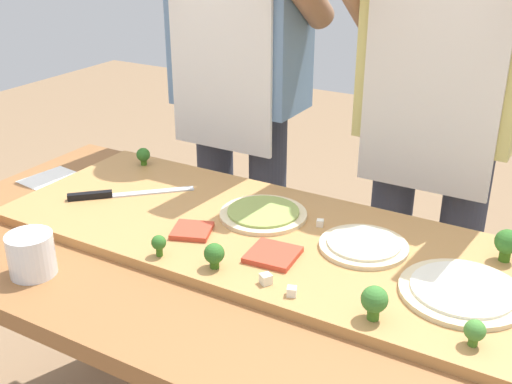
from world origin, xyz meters
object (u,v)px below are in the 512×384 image
object	(u,v)px
pizza_slice_far_left	(192,231)
cheese_crumble_d	(292,291)
pizza_whole_white_garlic	(462,291)
pizza_whole_pesto_green	(263,214)
flour_cup	(32,257)
pizza_slice_near_left	(273,255)
broccoli_floret_front_mid	(143,155)
pizza_whole_cheese_artichoke	(364,245)
cook_right	(439,102)
cheese_crumble_c	(320,223)
prep_table	(232,299)
chefs_knife	(114,194)
cook_left	(238,74)
recipe_note	(51,178)
broccoli_floret_center_right	(475,331)
broccoli_floret_center_left	(507,243)
broccoli_floret_front_left	(214,254)
broccoli_floret_back_left	(159,243)
cheese_crumble_a	(266,279)
broccoli_floret_back_right	(374,300)

from	to	relation	value
pizza_slice_far_left	cheese_crumble_d	xyz separation A→B (m)	(0.31, -0.11, 0.00)
pizza_whole_white_garlic	pizza_whole_pesto_green	size ratio (longest dim) A/B	1.14
flour_cup	pizza_slice_near_left	bearing A→B (deg)	33.29
pizza_whole_white_garlic	broccoli_floret_front_mid	world-z (taller)	broccoli_floret_front_mid
pizza_whole_cheese_artichoke	cook_right	bearing A→B (deg)	88.61
broccoli_floret_front_mid	cheese_crumble_c	size ratio (longest dim) A/B	3.20
prep_table	chefs_knife	size ratio (longest dim) A/B	6.37
pizza_slice_near_left	cook_left	distance (m)	0.77
recipe_note	cook_left	world-z (taller)	cook_left
pizza_whole_pesto_green	broccoli_floret_center_right	distance (m)	0.60
broccoli_floret_center_left	broccoli_floret_front_left	world-z (taller)	broccoli_floret_center_left
broccoli_floret_back_left	cook_left	distance (m)	0.77
broccoli_floret_front_left	cook_right	distance (m)	0.76
cheese_crumble_a	broccoli_floret_back_right	bearing A→B (deg)	-1.29
broccoli_floret_back_right	cook_left	distance (m)	1.01
broccoli_floret_center_right	cook_right	xyz separation A→B (m)	(-0.27, 0.68, 0.18)
cheese_crumble_d	cook_right	bearing A→B (deg)	85.01
pizza_whole_cheese_artichoke	cheese_crumble_a	distance (m)	0.25
pizza_whole_white_garlic	cook_left	distance (m)	1.01
pizza_whole_pesto_green	broccoli_floret_center_right	size ratio (longest dim) A/B	4.32
pizza_slice_near_left	cheese_crumble_c	xyz separation A→B (m)	(0.03, 0.18, 0.00)
cheese_crumble_c	broccoli_floret_center_right	bearing A→B (deg)	-33.50
chefs_knife	recipe_note	xyz separation A→B (m)	(-0.27, 0.04, -0.03)
pizza_slice_near_left	pizza_whole_cheese_artichoke	bearing A→B (deg)	41.33
cheese_crumble_d	cook_right	xyz separation A→B (m)	(0.06, 0.70, 0.20)
pizza_whole_cheese_artichoke	cheese_crumble_c	world-z (taller)	same
broccoli_floret_front_left	cheese_crumble_d	bearing A→B (deg)	-3.82
broccoli_floret_back_left	recipe_note	distance (m)	0.60
prep_table	cook_right	xyz separation A→B (m)	(0.26, 0.61, 0.34)
broccoli_floret_front_left	broccoli_floret_back_left	bearing A→B (deg)	-171.97
pizza_whole_pesto_green	cheese_crumble_a	distance (m)	0.30
pizza_whole_cheese_artichoke	broccoli_floret_front_left	distance (m)	0.33
pizza_slice_near_left	broccoli_floret_front_left	xyz separation A→B (m)	(-0.08, -0.10, 0.03)
prep_table	pizza_slice_far_left	size ratio (longest dim) A/B	18.48
cheese_crumble_d	pizza_whole_cheese_artichoke	bearing A→B (deg)	78.21
chefs_knife	broccoli_floret_front_left	xyz separation A→B (m)	(0.42, -0.16, 0.03)
broccoli_floret_front_left	cook_left	distance (m)	0.80
cook_right	flour_cup	bearing A→B (deg)	-123.55
broccoli_floret_back_right	broccoli_floret_back_left	size ratio (longest dim) A/B	1.38
pizza_whole_white_garlic	cheese_crumble_c	bearing A→B (deg)	160.69
chefs_knife	broccoli_floret_back_right	distance (m)	0.78
flour_cup	pizza_whole_cheese_artichoke	bearing A→B (deg)	35.60
broccoli_floret_center_right	recipe_note	world-z (taller)	broccoli_floret_center_right
pizza_whole_cheese_artichoke	cheese_crumble_a	world-z (taller)	cheese_crumble_a
broccoli_floret_front_mid	cook_right	size ratio (longest dim) A/B	0.03
broccoli_floret_center_left	prep_table	bearing A→B (deg)	-155.16
pizza_slice_near_left	recipe_note	world-z (taller)	pizza_slice_near_left
pizza_slice_near_left	cook_left	world-z (taller)	cook_left
broccoli_floret_center_left	recipe_note	distance (m)	1.20
pizza_whole_cheese_artichoke	broccoli_floret_front_mid	world-z (taller)	broccoli_floret_front_mid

